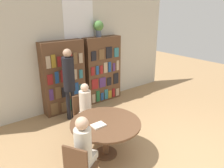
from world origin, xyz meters
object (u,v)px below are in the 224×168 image
object	(u,v)px
bookshelf_right	(102,70)
reading_table	(106,127)
seated_reader_right	(84,147)
bookshelf_left	(64,77)
librarian_standing	(69,77)
seated_reader_left	(86,107)
chair_left_side	(83,112)
flower_vase	(99,27)
chair_near_camera	(79,167)

from	to	relation	value
bookshelf_right	reading_table	world-z (taller)	bookshelf_right
seated_reader_right	bookshelf_left	bearing A→B (deg)	129.56
librarian_standing	seated_reader_left	bearing A→B (deg)	-95.27
bookshelf_left	chair_left_side	bearing A→B (deg)	-97.24
chair_left_side	reading_table	bearing A→B (deg)	90.00
flower_vase	seated_reader_right	bearing A→B (deg)	-128.58
chair_left_side	flower_vase	bearing A→B (deg)	-131.15
librarian_standing	flower_vase	bearing A→B (deg)	21.99
chair_left_side	seated_reader_left	world-z (taller)	seated_reader_left
bookshelf_right	chair_left_side	bearing A→B (deg)	-138.94
flower_vase	chair_left_side	bearing A→B (deg)	-136.61
chair_left_side	seated_reader_right	bearing A→B (deg)	65.84
bookshelf_left	seated_reader_left	size ratio (longest dim) A/B	1.59
chair_near_camera	bookshelf_left	bearing A→B (deg)	127.37
chair_near_camera	chair_left_side	xyz separation A→B (m)	(0.96, 1.51, 0.00)
seated_reader_right	reading_table	bearing A→B (deg)	90.00
reading_table	librarian_standing	world-z (taller)	librarian_standing
seated_reader_left	chair_near_camera	bearing A→B (deg)	60.10
flower_vase	seated_reader_left	size ratio (longest dim) A/B	0.37
flower_vase	chair_near_camera	distance (m)	3.97
flower_vase	seated_reader_left	bearing A→B (deg)	-133.12
bookshelf_left	chair_left_side	xyz separation A→B (m)	(-0.16, -1.24, -0.48)
seated_reader_left	librarian_standing	distance (m)	1.02
chair_near_camera	chair_left_side	world-z (taller)	same
seated_reader_left	bookshelf_left	bearing A→B (deg)	-91.56
bookshelf_right	bookshelf_left	bearing A→B (deg)	-180.00
bookshelf_left	librarian_standing	xyz separation A→B (m)	(-0.09, -0.50, 0.15)
seated_reader_left	bookshelf_right	bearing A→B (deg)	-129.97
bookshelf_right	flower_vase	world-z (taller)	flower_vase
chair_near_camera	seated_reader_left	distance (m)	1.64
bookshelf_right	chair_near_camera	distance (m)	3.67
chair_left_side	seated_reader_right	distance (m)	1.64
chair_near_camera	bookshelf_right	bearing A→B (deg)	108.51
seated_reader_left	seated_reader_right	xyz separation A→B (m)	(-0.79, -1.24, 0.03)
chair_near_camera	seated_reader_left	world-z (taller)	seated_reader_left
bookshelf_left	chair_near_camera	bearing A→B (deg)	-112.08
flower_vase	reading_table	xyz separation A→B (m)	(-1.42, -2.25, -1.60)
flower_vase	chair_left_side	world-z (taller)	flower_vase
chair_near_camera	chair_left_side	bearing A→B (deg)	117.00
seated_reader_right	librarian_standing	bearing A→B (deg)	127.44
seated_reader_left	librarian_standing	world-z (taller)	librarian_standing
librarian_standing	bookshelf_left	bearing A→B (deg)	79.79
bookshelf_right	chair_left_side	xyz separation A→B (m)	(-1.43, -1.24, -0.48)
flower_vase	seated_reader_left	world-z (taller)	flower_vase
seated_reader_right	chair_left_side	bearing A→B (deg)	119.84
bookshelf_right	seated_reader_left	bearing A→B (deg)	-135.42
chair_left_side	librarian_standing	size ratio (longest dim) A/B	0.48
bookshelf_left	chair_near_camera	size ratio (longest dim) A/B	2.21
bookshelf_right	reading_table	xyz separation A→B (m)	(-1.52, -2.24, -0.36)
bookshelf_left	reading_table	world-z (taller)	bookshelf_left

